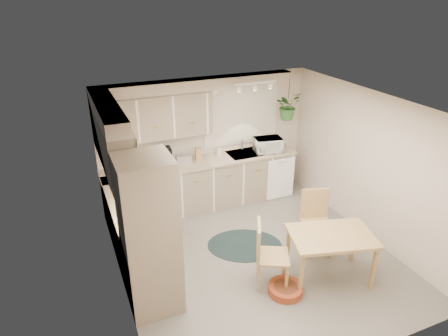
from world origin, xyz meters
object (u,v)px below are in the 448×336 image
(microwave, at_px, (268,144))
(braided_rug, at_px, (245,245))
(chair_left, at_px, (273,255))
(pet_bed, at_px, (285,289))
(dining_table, at_px, (329,256))
(chair_back, at_px, (317,223))

(microwave, bearing_deg, braided_rug, -120.97)
(chair_left, xyz_separation_m, microwave, (1.16, 2.33, 0.63))
(braided_rug, bearing_deg, pet_bed, -88.07)
(dining_table, relative_size, braided_rug, 0.94)
(chair_back, bearing_deg, pet_bed, 52.31)
(chair_left, relative_size, braided_rug, 0.80)
(pet_bed, bearing_deg, chair_left, 108.83)
(chair_left, distance_m, braided_rug, 1.07)
(chair_back, height_order, pet_bed, chair_back)
(chair_back, relative_size, braided_rug, 0.82)
(chair_left, relative_size, chair_back, 0.99)
(dining_table, bearing_deg, pet_bed, -175.56)
(dining_table, xyz_separation_m, braided_rug, (-0.77, 1.15, -0.35))
(dining_table, relative_size, microwave, 2.23)
(dining_table, distance_m, chair_back, 0.66)
(braided_rug, height_order, microwave, microwave)
(chair_left, height_order, chair_back, chair_back)
(chair_left, xyz_separation_m, chair_back, (1.02, 0.42, 0.01))
(braided_rug, bearing_deg, dining_table, -56.20)
(chair_back, bearing_deg, dining_table, 88.08)
(dining_table, distance_m, pet_bed, 0.79)
(chair_back, distance_m, braided_rug, 1.22)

